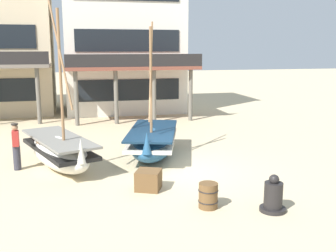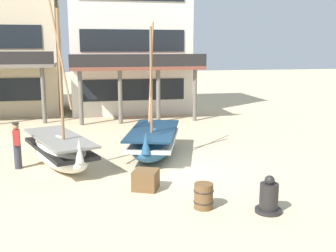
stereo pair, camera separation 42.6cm
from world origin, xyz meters
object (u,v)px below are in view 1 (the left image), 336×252
wooden_barrel (208,196)px  harbor_building_main (122,41)px  fisherman_by_hull (16,147)px  capstan_winch (273,197)px  fishing_boat_near_left (153,141)px  cargo_crate (148,180)px  fishing_boat_centre_large (59,151)px

wooden_barrel → harbor_building_main: harbor_building_main is taller
fisherman_by_hull → capstan_winch: bearing=-38.1°
fishing_boat_near_left → fisherman_by_hull: fishing_boat_near_left is taller
cargo_crate → fishing_boat_centre_large: bearing=132.0°
capstan_winch → harbor_building_main: bearing=94.6°
fishing_boat_near_left → capstan_winch: 6.53m
fishing_boat_near_left → capstan_winch: fishing_boat_near_left is taller
fishing_boat_centre_large → capstan_winch: bearing=-44.1°
fisherman_by_hull → cargo_crate: bearing=-36.8°
capstan_winch → cargo_crate: (-2.91, 2.43, -0.10)m
fisherman_by_hull → wooden_barrel: bearing=-42.0°
fishing_boat_near_left → harbor_building_main: size_ratio=0.56×
harbor_building_main → fishing_boat_centre_large: bearing=-106.9°
fishing_boat_centre_large → fisherman_by_hull: (-1.47, 0.13, 0.19)m
fishing_boat_centre_large → harbor_building_main: size_ratio=0.66×
fisherman_by_hull → wooden_barrel: fisherman_by_hull is taller
fishing_boat_near_left → wooden_barrel: 5.61m
fishing_boat_centre_large → wooden_barrel: fishing_boat_centre_large is taller
cargo_crate → harbor_building_main: bearing=85.1°
fishing_boat_centre_large → fisherman_by_hull: fishing_boat_centre_large is taller
capstan_winch → wooden_barrel: capstan_winch is taller
fishing_boat_near_left → harbor_building_main: 13.28m
capstan_winch → fisherman_by_hull: bearing=141.9°
fishing_boat_centre_large → cargo_crate: size_ratio=8.60×
fishing_boat_near_left → wooden_barrel: size_ratio=7.53×
capstan_winch → fishing_boat_near_left: bearing=107.8°
harbor_building_main → fisherman_by_hull: bearing=-112.7°
capstan_winch → wooden_barrel: bearing=158.9°
fisherman_by_hull → cargo_crate: fisherman_by_hull is taller
fishing_boat_centre_large → harbor_building_main: harbor_building_main is taller
fishing_boat_centre_large → cargo_crate: (2.69, -2.98, -0.34)m
fishing_boat_near_left → fisherman_by_hull: size_ratio=3.13×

